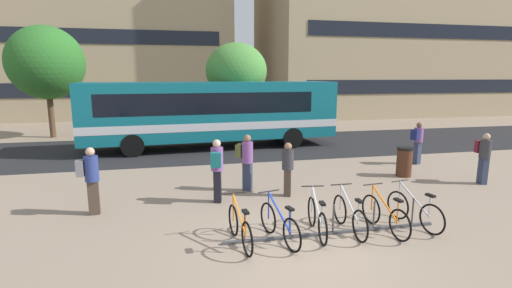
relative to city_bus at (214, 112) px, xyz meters
name	(u,v)px	position (x,y,z in m)	size (l,w,h in m)	color
ground	(303,246)	(0.64, -11.20, -1.78)	(200.00, 200.00, 0.00)	gray
bus_lane_asphalt	(227,147)	(0.64, 0.00, -1.77)	(80.00, 7.20, 0.01)	#232326
city_bus	(214,112)	(0.00, 0.00, 0.00)	(12.15, 3.27, 3.20)	#0F6070
bike_rack	(333,230)	(1.50, -10.77, -1.68)	(5.00, 0.10, 0.70)	#47474C
parked_bicycle_orange_0	(240,228)	(-0.63, -10.86, -1.39)	(0.52, 1.72, 0.99)	black
parked_bicycle_blue_1	(279,225)	(0.22, -10.88, -1.39)	(0.60, 1.69, 0.99)	black
parked_bicycle_silver_2	(317,219)	(1.13, -10.73, -1.39)	(0.52, 1.71, 0.99)	black
parked_bicycle_silver_3	(349,216)	(1.91, -10.74, -1.39)	(0.52, 1.72, 0.99)	black
parked_bicycle_orange_4	(385,215)	(2.70, -10.88, -1.39)	(0.52, 1.72, 0.99)	black
parked_bicycle_silver_5	(414,211)	(3.55, -10.76, -1.39)	(0.55, 1.70, 0.99)	black
commuter_grey_pack_0	(91,176)	(-3.99, -8.31, -0.77)	(0.55, 0.37, 1.74)	#47382D
commuter_teal_pack_1	(217,167)	(-0.78, -8.09, -0.74)	(0.41, 0.57, 1.78)	black
commuter_olive_pack_2	(246,159)	(0.23, -7.17, -0.77)	(0.60, 0.54, 1.75)	#2D3851
commuter_maroon_pack_3	(484,155)	(7.91, -8.11, -0.81)	(0.38, 0.55, 1.68)	#2D3851
commuter_navy_pack_4	(418,140)	(7.55, -5.23, -0.80)	(0.60, 0.48, 1.69)	#2D3851
commuter_maroon_pack_5	(288,165)	(1.32, -7.92, -0.86)	(0.47, 0.60, 1.60)	#47382D
trash_bin	(404,162)	(5.97, -6.74, -1.26)	(0.55, 0.55, 1.03)	#4C2819
street_tree_0	(236,71)	(1.61, 2.88, 1.96)	(3.42, 3.42, 5.32)	brown
street_tree_1	(46,63)	(-8.75, 5.09, 2.42)	(4.08, 4.08, 6.23)	brown
building_left_wing	(107,24)	(-7.36, 18.05, 6.23)	(20.94, 10.91, 16.00)	tan
building_right_wing	(394,20)	(18.88, 15.05, 6.96)	(24.69, 12.28, 17.47)	tan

